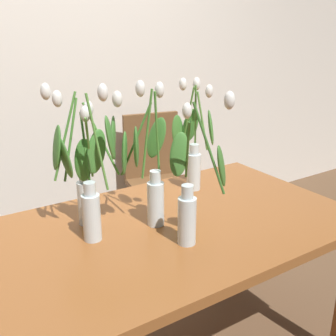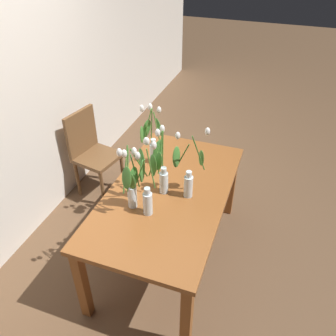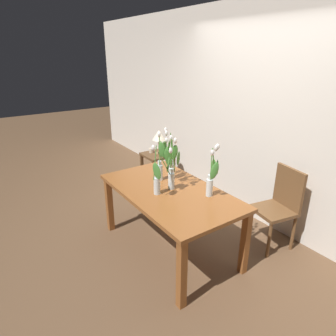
% 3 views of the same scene
% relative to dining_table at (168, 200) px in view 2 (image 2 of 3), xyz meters
% --- Properties ---
extents(ground_plane, '(18.00, 18.00, 0.00)m').
position_rel_dining_table_xyz_m(ground_plane, '(0.00, 0.00, -0.65)').
color(ground_plane, brown).
extents(room_wall_rear, '(9.00, 0.10, 2.70)m').
position_rel_dining_table_xyz_m(room_wall_rear, '(0.00, 1.37, 0.70)').
color(room_wall_rear, silver).
rests_on(room_wall_rear, ground).
extents(dining_table, '(1.60, 0.90, 0.74)m').
position_rel_dining_table_xyz_m(dining_table, '(0.00, 0.00, 0.00)').
color(dining_table, brown).
rests_on(dining_table, ground).
extents(tulip_vase_0, '(0.19, 0.26, 0.56)m').
position_rel_dining_table_xyz_m(tulip_vase_0, '(0.03, -0.15, 0.27)').
color(tulip_vase_0, silver).
rests_on(tulip_vase_0, dining_table).
extents(tulip_vase_1, '(0.23, 0.15, 0.58)m').
position_rel_dining_table_xyz_m(tulip_vase_1, '(-0.04, 0.05, 0.31)').
color(tulip_vase_1, silver).
rests_on(tulip_vase_1, dining_table).
extents(tulip_vase_2, '(0.20, 0.19, 0.54)m').
position_rel_dining_table_xyz_m(tulip_vase_2, '(0.34, 0.27, 0.29)').
color(tulip_vase_2, silver).
rests_on(tulip_vase_2, dining_table).
extents(tulip_vase_3, '(0.29, 0.13, 0.57)m').
position_rel_dining_table_xyz_m(tulip_vase_3, '(-0.25, 0.17, 0.32)').
color(tulip_vase_3, silver).
rests_on(tulip_vase_3, dining_table).
extents(tulip_vase_4, '(0.16, 0.20, 0.58)m').
position_rel_dining_table_xyz_m(tulip_vase_4, '(-0.26, 0.07, 0.28)').
color(tulip_vase_4, silver).
rests_on(tulip_vase_4, dining_table).
extents(dining_chair, '(0.47, 0.47, 0.93)m').
position_rel_dining_table_xyz_m(dining_chair, '(0.61, 1.07, -0.12)').
color(dining_chair, brown).
rests_on(dining_chair, ground).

